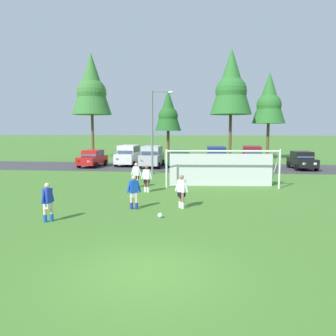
{
  "coord_description": "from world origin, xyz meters",
  "views": [
    {
      "loc": [
        1.59,
        -8.64,
        3.83
      ],
      "look_at": [
        -0.61,
        10.62,
        1.62
      ],
      "focal_mm": 36.27,
      "sensor_mm": 36.0,
      "label": 1
    }
  ],
  "objects_px": {
    "soccer_ball": "(160,215)",
    "parked_car_slot_far_left": "(93,158)",
    "player_winger_left": "(48,202)",
    "soccer_goal": "(221,167)",
    "player_defender_far": "(147,179)",
    "player_trailing_back": "(182,191)",
    "parked_car_slot_center_right": "(216,157)",
    "street_lamp": "(154,131)",
    "player_striker_near": "(136,175)",
    "parked_car_slot_center_left": "(152,156)",
    "parked_car_slot_far_right": "(302,160)",
    "parked_car_slot_right": "(252,156)",
    "parked_car_slot_left": "(128,155)",
    "player_winger_right": "(134,192)",
    "parked_car_slot_center": "(180,158)"
  },
  "relations": [
    {
      "from": "parked_car_slot_right",
      "to": "player_winger_right",
      "type": "bearing_deg",
      "value": -112.64
    },
    {
      "from": "player_defender_far",
      "to": "player_trailing_back",
      "type": "distance_m",
      "value": 4.72
    },
    {
      "from": "player_defender_far",
      "to": "parked_car_slot_center_right",
      "type": "xyz_separation_m",
      "value": [
        4.58,
        12.99,
        0.29
      ]
    },
    {
      "from": "soccer_ball",
      "to": "player_trailing_back",
      "type": "relative_size",
      "value": 0.13
    },
    {
      "from": "player_winger_left",
      "to": "soccer_goal",
      "type": "bearing_deg",
      "value": 52.34
    },
    {
      "from": "player_winger_left",
      "to": "parked_car_slot_left",
      "type": "xyz_separation_m",
      "value": [
        -1.78,
        22.3,
        0.29
      ]
    },
    {
      "from": "player_defender_far",
      "to": "parked_car_slot_far_left",
      "type": "distance_m",
      "value": 15.7
    },
    {
      "from": "soccer_ball",
      "to": "parked_car_slot_far_right",
      "type": "bearing_deg",
      "value": 60.34
    },
    {
      "from": "player_trailing_back",
      "to": "parked_car_slot_center_right",
      "type": "distance_m",
      "value": 17.16
    },
    {
      "from": "parked_car_slot_far_left",
      "to": "parked_car_slot_left",
      "type": "distance_m",
      "value": 3.8
    },
    {
      "from": "soccer_ball",
      "to": "parked_car_slot_far_left",
      "type": "height_order",
      "value": "parked_car_slot_far_left"
    },
    {
      "from": "street_lamp",
      "to": "parked_car_slot_right",
      "type": "bearing_deg",
      "value": 34.41
    },
    {
      "from": "parked_car_slot_left",
      "to": "parked_car_slot_center_left",
      "type": "xyz_separation_m",
      "value": [
        2.74,
        -1.22,
        0.0
      ]
    },
    {
      "from": "player_trailing_back",
      "to": "parked_car_slot_left",
      "type": "height_order",
      "value": "parked_car_slot_left"
    },
    {
      "from": "soccer_goal",
      "to": "street_lamp",
      "type": "bearing_deg",
      "value": 132.84
    },
    {
      "from": "parked_car_slot_center_left",
      "to": "street_lamp",
      "type": "relative_size",
      "value": 0.65
    },
    {
      "from": "parked_car_slot_center",
      "to": "parked_car_slot_far_right",
      "type": "height_order",
      "value": "same"
    },
    {
      "from": "soccer_ball",
      "to": "player_defender_far",
      "type": "relative_size",
      "value": 0.13
    },
    {
      "from": "player_striker_near",
      "to": "street_lamp",
      "type": "height_order",
      "value": "street_lamp"
    },
    {
      "from": "parked_car_slot_left",
      "to": "parked_car_slot_far_right",
      "type": "bearing_deg",
      "value": -5.07
    },
    {
      "from": "parked_car_slot_far_left",
      "to": "parked_car_slot_right",
      "type": "bearing_deg",
      "value": 4.23
    },
    {
      "from": "parked_car_slot_far_left",
      "to": "parked_car_slot_far_right",
      "type": "relative_size",
      "value": 1.01
    },
    {
      "from": "soccer_goal",
      "to": "parked_car_slot_center_left",
      "type": "height_order",
      "value": "soccer_goal"
    },
    {
      "from": "player_striker_near",
      "to": "parked_car_slot_right",
      "type": "xyz_separation_m",
      "value": [
        9.15,
        13.13,
        0.29
      ]
    },
    {
      "from": "player_striker_near",
      "to": "parked_car_slot_center",
      "type": "distance_m",
      "value": 13.22
    },
    {
      "from": "soccer_ball",
      "to": "parked_car_slot_far_right",
      "type": "xyz_separation_m",
      "value": [
        11.17,
        19.61,
        0.77
      ]
    },
    {
      "from": "parked_car_slot_center_right",
      "to": "player_winger_right",
      "type": "bearing_deg",
      "value": -104.12
    },
    {
      "from": "soccer_goal",
      "to": "parked_car_slot_center_left",
      "type": "xyz_separation_m",
      "value": [
        -6.56,
        11.33,
        -0.18
      ]
    },
    {
      "from": "player_defender_far",
      "to": "player_striker_near",
      "type": "bearing_deg",
      "value": 122.27
    },
    {
      "from": "player_defender_far",
      "to": "street_lamp",
      "type": "xyz_separation_m",
      "value": [
        -0.83,
        8.51,
        2.87
      ]
    },
    {
      "from": "parked_car_slot_center_right",
      "to": "street_lamp",
      "type": "height_order",
      "value": "street_lamp"
    },
    {
      "from": "player_striker_near",
      "to": "parked_car_slot_far_left",
      "type": "height_order",
      "value": "parked_car_slot_far_left"
    },
    {
      "from": "player_winger_left",
      "to": "player_winger_right",
      "type": "distance_m",
      "value": 4.04
    },
    {
      "from": "soccer_ball",
      "to": "parked_car_slot_far_right",
      "type": "height_order",
      "value": "parked_car_slot_far_right"
    },
    {
      "from": "player_winger_right",
      "to": "player_trailing_back",
      "type": "distance_m",
      "value": 2.31
    },
    {
      "from": "soccer_ball",
      "to": "soccer_goal",
      "type": "distance_m",
      "value": 9.18
    },
    {
      "from": "parked_car_slot_far_left",
      "to": "player_winger_left",
      "type": "bearing_deg",
      "value": -75.91
    },
    {
      "from": "soccer_goal",
      "to": "soccer_ball",
      "type": "bearing_deg",
      "value": -109.0
    },
    {
      "from": "parked_car_slot_left",
      "to": "parked_car_slot_center_left",
      "type": "relative_size",
      "value": 1.01
    },
    {
      "from": "parked_car_slot_center_left",
      "to": "parked_car_slot_center_right",
      "type": "xyz_separation_m",
      "value": [
        6.51,
        -0.96,
        0.0
      ]
    },
    {
      "from": "player_striker_near",
      "to": "parked_car_slot_center_right",
      "type": "distance_m",
      "value": 12.73
    },
    {
      "from": "player_winger_left",
      "to": "parked_car_slot_far_left",
      "type": "height_order",
      "value": "parked_car_slot_far_left"
    },
    {
      "from": "player_defender_far",
      "to": "parked_car_slot_far_left",
      "type": "xyz_separation_m",
      "value": [
        -8.06,
        13.47,
        0.05
      ]
    },
    {
      "from": "parked_car_slot_center_right",
      "to": "parked_car_slot_right",
      "type": "xyz_separation_m",
      "value": [
        3.59,
        1.68,
        0.0
      ]
    },
    {
      "from": "parked_car_slot_center_left",
      "to": "parked_car_slot_center_right",
      "type": "height_order",
      "value": "same"
    },
    {
      "from": "parked_car_slot_right",
      "to": "parked_car_slot_left",
      "type": "bearing_deg",
      "value": 177.76
    },
    {
      "from": "player_striker_near",
      "to": "parked_car_slot_center",
      "type": "height_order",
      "value": "parked_car_slot_center"
    },
    {
      "from": "parked_car_slot_far_left",
      "to": "parked_car_slot_center_left",
      "type": "height_order",
      "value": "parked_car_slot_center_left"
    },
    {
      "from": "soccer_ball",
      "to": "player_winger_left",
      "type": "bearing_deg",
      "value": -166.02
    },
    {
      "from": "player_striker_near",
      "to": "player_trailing_back",
      "type": "xyz_separation_m",
      "value": [
        3.42,
        -5.58,
        0.0
      ]
    }
  ]
}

